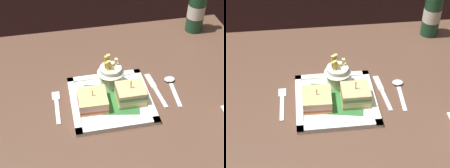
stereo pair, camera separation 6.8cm
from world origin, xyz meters
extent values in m
cube|color=brown|center=(0.00, 0.00, 0.71)|extent=(1.02, 0.73, 0.04)
cylinder|color=brown|center=(-0.43, 0.29, 0.35)|extent=(0.07, 0.07, 0.69)
cylinder|color=#5A2D1D|center=(0.43, 0.29, 0.35)|extent=(0.07, 0.07, 0.69)
cube|color=white|center=(-0.02, -0.07, 0.73)|extent=(0.24, 0.24, 0.01)
cube|color=#2A672E|center=(-0.02, -0.07, 0.74)|extent=(0.19, 0.16, 0.00)
cube|color=white|center=(-0.02, -0.18, 0.74)|extent=(0.24, 0.02, 0.01)
cube|color=white|center=(-0.02, 0.04, 0.74)|extent=(0.24, 0.02, 0.01)
cube|color=white|center=(-0.13, -0.07, 0.74)|extent=(0.02, 0.24, 0.01)
cube|color=white|center=(0.09, -0.07, 0.74)|extent=(0.02, 0.24, 0.01)
cube|color=tan|center=(-0.08, -0.08, 0.74)|extent=(0.09, 0.09, 0.01)
cube|color=#C04F2C|center=(-0.08, -0.08, 0.75)|extent=(0.09, 0.09, 0.01)
cube|color=tan|center=(-0.08, -0.08, 0.76)|extent=(0.09, 0.09, 0.01)
cube|color=pink|center=(-0.08, -0.08, 0.76)|extent=(0.09, 0.09, 0.01)
cube|color=tan|center=(-0.08, -0.08, 0.77)|extent=(0.09, 0.09, 0.01)
cylinder|color=tan|center=(-0.08, -0.08, 0.77)|extent=(0.00, 0.00, 0.06)
cube|color=tan|center=(0.04, -0.08, 0.74)|extent=(0.08, 0.08, 0.01)
cube|color=#F0D47A|center=(0.04, -0.08, 0.75)|extent=(0.08, 0.08, 0.01)
cube|color=tan|center=(0.04, -0.08, 0.76)|extent=(0.08, 0.08, 0.01)
cube|color=#538646|center=(0.04, -0.08, 0.77)|extent=(0.08, 0.08, 0.01)
cube|color=tan|center=(0.04, -0.08, 0.78)|extent=(0.08, 0.08, 0.01)
cylinder|color=tan|center=(0.04, -0.08, 0.77)|extent=(0.00, 0.00, 0.08)
cylinder|color=white|center=(-0.01, 0.00, 0.77)|extent=(0.07, 0.07, 0.07)
cone|color=silver|center=(-0.01, 0.00, 0.80)|extent=(0.08, 0.08, 0.03)
cube|color=#EAD883|center=(-0.01, 0.01, 0.81)|extent=(0.01, 0.01, 0.07)
cube|color=#E9C558|center=(-0.02, -0.01, 0.80)|extent=(0.02, 0.01, 0.06)
cube|color=#E9D382|center=(0.01, 0.01, 0.80)|extent=(0.01, 0.01, 0.05)
cube|color=#DCBD52|center=(-0.02, 0.00, 0.81)|extent=(0.01, 0.01, 0.07)
cube|color=#EECC64|center=(-0.02, 0.00, 0.80)|extent=(0.02, 0.02, 0.06)
cube|color=#D6C55A|center=(-0.01, 0.00, 0.81)|extent=(0.02, 0.02, 0.08)
cube|color=#DDB758|center=(-0.01, -0.01, 0.81)|extent=(0.03, 0.01, 0.06)
cylinder|color=#1A4229|center=(0.38, 0.27, 0.81)|extent=(0.07, 0.07, 0.16)
cylinder|color=beige|center=(0.38, 0.27, 0.81)|extent=(0.07, 0.07, 0.05)
cube|color=silver|center=(-0.18, -0.08, 0.73)|extent=(0.01, 0.10, 0.00)
cube|color=silver|center=(-0.18, -0.01, 0.73)|extent=(0.02, 0.04, 0.00)
cube|color=silver|center=(0.13, -0.08, 0.73)|extent=(0.02, 0.10, 0.00)
cube|color=silver|center=(0.12, 0.00, 0.73)|extent=(0.02, 0.07, 0.00)
cube|color=silver|center=(0.18, -0.08, 0.73)|extent=(0.02, 0.11, 0.00)
ellipsoid|color=silver|center=(0.19, -0.01, 0.73)|extent=(0.03, 0.03, 0.01)
camera|label=1|loc=(-0.17, -0.81, 1.44)|focal=54.75mm
camera|label=2|loc=(-0.10, -0.82, 1.44)|focal=54.75mm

